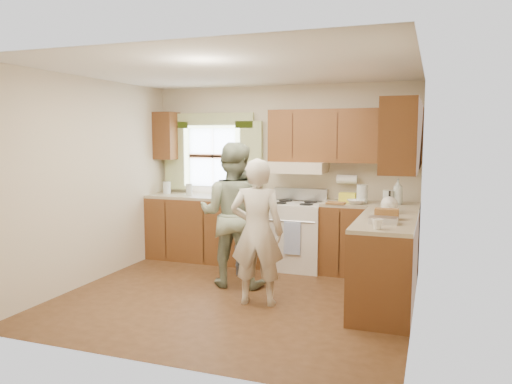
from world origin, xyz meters
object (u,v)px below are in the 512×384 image
at_px(stove, 295,234).
at_px(woman_right, 233,214).
at_px(child, 243,245).
at_px(woman_left, 257,232).

xyz_separation_m(stove, woman_right, (-0.51, -1.00, 0.40)).
height_order(stove, woman_right, woman_right).
height_order(stove, child, stove).
bearing_deg(woman_right, stove, -122.82).
relative_size(woman_left, child, 1.98).
bearing_deg(woman_left, woman_right, -57.03).
bearing_deg(woman_left, stove, -99.68).
bearing_deg(stove, child, -132.70).
height_order(woman_left, woman_right, woman_right).
bearing_deg(child, woman_left, 133.58).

